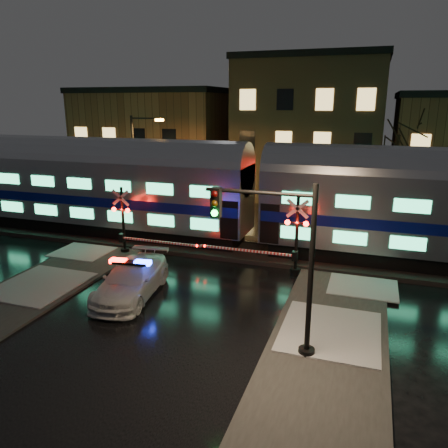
{
  "coord_description": "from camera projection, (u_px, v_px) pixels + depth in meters",
  "views": [
    {
      "loc": [
        7.42,
        -17.76,
        8.15
      ],
      "look_at": [
        0.53,
        2.5,
        2.2
      ],
      "focal_mm": 35.0,
      "sensor_mm": 36.0,
      "label": 1
    }
  ],
  "objects": [
    {
      "name": "ground",
      "position": [
        196.0,
        281.0,
        20.68
      ],
      "size": [
        120.0,
        120.0,
        0.0
      ],
      "primitive_type": "plane",
      "color": "black",
      "rests_on": "ground"
    },
    {
      "name": "ballast",
      "position": [
        229.0,
        247.0,
        25.21
      ],
      "size": [
        90.0,
        4.2,
        0.24
      ],
      "primitive_type": "cube",
      "color": "black",
      "rests_on": "ground"
    },
    {
      "name": "sidewalk_right",
      "position": [
        320.0,
        380.0,
        13.18
      ],
      "size": [
        4.0,
        20.0,
        0.12
      ],
      "primitive_type": "cube",
      "color": "#2D2D2D",
      "rests_on": "ground"
    },
    {
      "name": "building_left",
      "position": [
        159.0,
        141.0,
        43.58
      ],
      "size": [
        14.0,
        10.0,
        9.0
      ],
      "primitive_type": "cube",
      "color": "brown",
      "rests_on": "ground"
    },
    {
      "name": "building_mid",
      "position": [
        311.0,
        131.0,
        39.05
      ],
      "size": [
        12.0,
        11.0,
        11.5
      ],
      "primitive_type": "cube",
      "color": "brown",
      "rests_on": "ground"
    },
    {
      "name": "train",
      "position": [
        257.0,
        193.0,
        23.85
      ],
      "size": [
        51.0,
        3.12,
        5.92
      ],
      "color": "black",
      "rests_on": "ballast"
    },
    {
      "name": "police_car",
      "position": [
        131.0,
        280.0,
        18.91
      ],
      "size": [
        2.76,
        5.41,
        1.67
      ],
      "rotation": [
        0.0,
        0.0,
        0.13
      ],
      "color": "silver",
      "rests_on": "ground"
    },
    {
      "name": "crossing_signal_right",
      "position": [
        289.0,
        242.0,
        21.14
      ],
      "size": [
        5.55,
        0.65,
        3.93
      ],
      "color": "black",
      "rests_on": "ground"
    },
    {
      "name": "crossing_signal_left",
      "position": [
        128.0,
        228.0,
        23.9
      ],
      "size": [
        5.33,
        0.64,
        3.77
      ],
      "color": "black",
      "rests_on": "ground"
    },
    {
      "name": "traffic_light",
      "position": [
        282.0,
        266.0,
        13.96
      ],
      "size": [
        3.78,
        0.69,
        5.84
      ],
      "rotation": [
        0.0,
        0.0,
        -0.26
      ],
      "color": "black",
      "rests_on": "ground"
    },
    {
      "name": "streetlight",
      "position": [
        137.0,
        161.0,
        30.26
      ],
      "size": [
        2.45,
        0.26,
        7.34
      ],
      "color": "black",
      "rests_on": "ground"
    }
  ]
}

